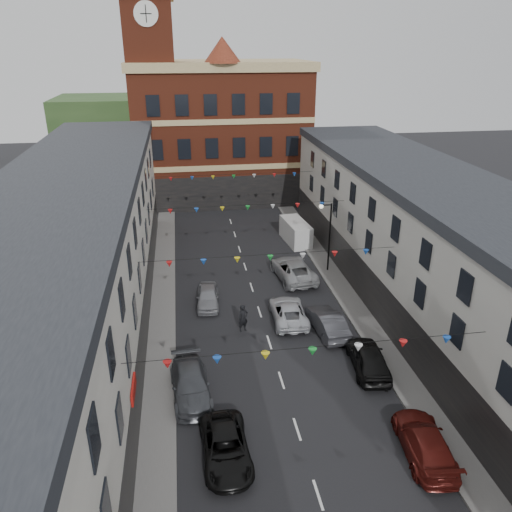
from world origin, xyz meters
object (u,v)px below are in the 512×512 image
car_left_d (191,384)px  white_van (296,232)px  car_right_c (425,442)px  car_right_d (369,358)px  pedestrian (243,318)px  car_left_e (208,297)px  street_lamp (327,228)px  car_right_f (293,269)px  car_right_e (328,322)px  car_left_c (226,447)px  moving_car (288,311)px

car_left_d → white_van: 24.08m
car_right_c → car_right_d: car_right_d is taller
pedestrian → car_right_c: bearing=-83.7°
car_left_e → street_lamp: bearing=27.4°
car_left_e → white_van: size_ratio=0.84×
car_left_d → car_right_f: 16.22m
car_right_e → street_lamp: bearing=-109.6°
car_left_c → car_right_c: bearing=-8.6°
car_right_d → car_right_f: size_ratio=0.80×
car_left_d → pedestrian: pedestrian is taller
car_left_d → car_left_e: (1.58, 10.16, -0.04)m
pedestrian → street_lamp: bearing=22.5°
car_left_d → car_left_e: bearing=77.0°
white_van → pedestrian: (-7.08, -15.33, -0.09)m
car_right_d → car_right_f: 12.99m
car_right_e → car_left_d: bearing=24.6°
car_right_d → car_right_e: bearing=-68.1°
moving_car → pedestrian: (-3.28, -0.92, 0.29)m
car_left_c → moving_car: moving_car is taller
street_lamp → car_right_e: size_ratio=1.31×
street_lamp → car_left_c: street_lamp is taller
street_lamp → car_right_f: street_lamp is taller
car_right_e → white_van: (1.55, 16.36, 0.30)m
car_right_d → car_right_f: (-1.66, 12.88, 0.01)m
car_right_e → car_left_e: bearing=-37.8°
car_left_c → white_van: white_van is taller
car_left_d → car_right_d: (10.43, 0.76, 0.08)m
car_left_e → car_right_d: car_right_d is taller
car_left_d → white_van: size_ratio=1.04×
car_left_c → car_right_f: 19.86m
car_left_e → pedestrian: (2.12, -3.96, 0.28)m
car_left_d → moving_car: bearing=41.4°
car_left_c → car_left_e: (0.12, 14.98, 0.03)m
street_lamp → car_right_d: bearing=-95.4°
car_right_f → car_right_e: bearing=87.1°
moving_car → car_right_c: bearing=107.9°
car_left_e → car_left_d: bearing=-94.7°
car_left_c → pedestrian: bearing=77.0°
moving_car → car_right_f: bearing=-103.3°
street_lamp → car_left_d: (-11.73, -14.53, -3.18)m
white_van → pedestrian: white_van is taller
white_van → car_left_c: bearing=-115.5°
car_left_d → car_right_e: (9.22, 5.17, 0.03)m
car_right_e → pedestrian: size_ratio=2.37×
car_left_c → moving_car: (5.52, 11.93, 0.03)m
car_right_d → car_right_c: bearing=98.5°
car_left_d → pedestrian: 7.22m
car_left_c → car_left_e: size_ratio=1.17×
pedestrian → car_left_d: bearing=-144.4°
moving_car → pedestrian: size_ratio=2.53×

